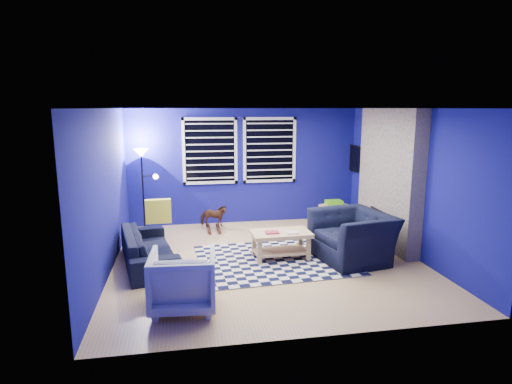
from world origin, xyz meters
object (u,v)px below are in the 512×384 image
at_px(armchair_bent, 183,280).
at_px(cabinet, 334,214).
at_px(sofa, 149,248).
at_px(armchair_big, 353,237).
at_px(tv, 360,160).
at_px(rocking_horse, 213,216).
at_px(floor_lamp, 143,164).
at_px(coffee_table, 281,239).

height_order(armchair_bent, cabinet, armchair_bent).
xyz_separation_m(sofa, armchair_big, (3.34, -0.37, 0.13)).
bearing_deg(armchair_big, tv, 144.03).
xyz_separation_m(tv, rocking_horse, (-3.19, -0.08, -1.09)).
relative_size(tv, armchair_bent, 1.20).
xyz_separation_m(armchair_big, floor_lamp, (-3.54, 2.39, 0.99)).
bearing_deg(sofa, tv, -77.75).
bearing_deg(coffee_table, armchair_bent, -136.06).
height_order(armchair_big, rocking_horse, armchair_big).
bearing_deg(rocking_horse, armchair_bent, -179.70).
xyz_separation_m(armchair_big, cabinet, (0.45, 2.14, -0.16)).
xyz_separation_m(sofa, cabinet, (3.79, 1.77, -0.04)).
distance_m(armchair_bent, coffee_table, 2.27).
bearing_deg(rocking_horse, coffee_table, -141.42).
xyz_separation_m(armchair_big, armchair_bent, (-2.80, -1.31, -0.03)).
relative_size(armchair_big, rocking_horse, 2.22).
distance_m(rocking_horse, cabinet, 2.61).
relative_size(armchair_big, coffee_table, 1.24).
bearing_deg(tv, floor_lamp, 177.99).
height_order(armchair_big, coffee_table, armchair_big).
relative_size(armchair_big, cabinet, 1.94).
height_order(sofa, floor_lamp, floor_lamp).
bearing_deg(armchair_bent, floor_lamp, -74.49).
bearing_deg(armchair_bent, armchair_big, -150.67).
distance_m(tv, cabinet, 1.30).
xyz_separation_m(tv, coffee_table, (-2.20, -1.97, -1.06)).
xyz_separation_m(sofa, floor_lamp, (-0.20, 2.02, 1.11)).
bearing_deg(sofa, rocking_horse, -44.50).
height_order(tv, cabinet, tv).
distance_m(armchair_bent, cabinet, 4.74).
bearing_deg(armchair_big, armchair_bent, -75.83).
height_order(sofa, cabinet, sofa).
xyz_separation_m(tv, floor_lamp, (-4.58, 0.16, -0.01)).
bearing_deg(armchair_bent, rocking_horse, -96.39).
bearing_deg(coffee_table, rocking_horse, 117.69).
distance_m(coffee_table, cabinet, 2.48).
bearing_deg(coffee_table, sofa, 177.14).
relative_size(armchair_bent, rocking_horse, 1.49).
xyz_separation_m(rocking_horse, coffee_table, (0.99, -1.88, 0.03)).
relative_size(armchair_big, armchair_bent, 1.50).
bearing_deg(floor_lamp, armchair_big, -34.00).
height_order(sofa, armchair_bent, armchair_bent).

